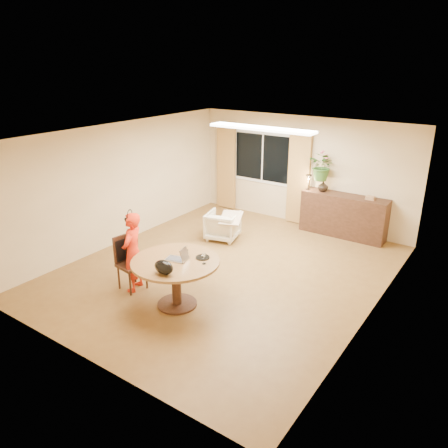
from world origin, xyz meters
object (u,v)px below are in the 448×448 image
object	(u,v)px
dining_table	(176,270)
armchair	(223,226)
dining_chair	(132,264)
child	(133,252)
sideboard	(343,216)

from	to	relation	value
dining_table	armchair	xyz separation A→B (m)	(-1.00, 2.76, -0.32)
dining_chair	child	xyz separation A→B (m)	(0.04, 0.01, 0.23)
dining_table	sideboard	size ratio (longest dim) A/B	0.74
dining_table	armchair	size ratio (longest dim) A/B	2.06
child	sideboard	bearing A→B (deg)	135.63
dining_table	child	distance (m)	0.96
dining_chair	child	distance (m)	0.23
child	dining_table	bearing A→B (deg)	71.12
child	sideboard	distance (m)	4.97
child	dining_chair	bearing A→B (deg)	-90.61
dining_table	sideboard	bearing A→B (deg)	75.72
dining_table	child	bearing A→B (deg)	-179.58
dining_chair	sideboard	distance (m)	4.99
armchair	dining_chair	bearing A→B (deg)	75.47
dining_table	sideboard	world-z (taller)	sideboard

